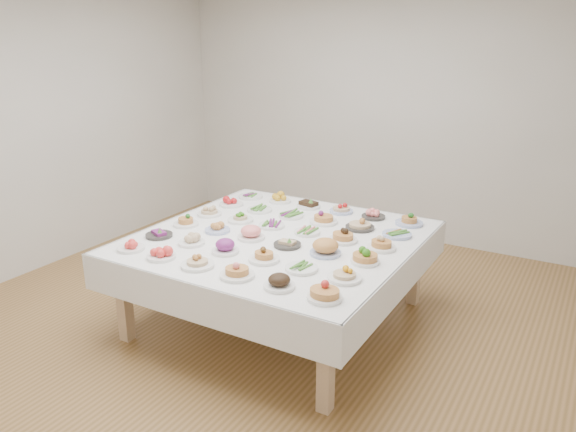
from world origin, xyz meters
The scene contains 38 objects.
room_envelope centered at (0.00, 0.00, 1.83)m, with size 5.02×5.02×2.81m.
display_table centered at (0.21, 0.00, 0.68)m, with size 2.13×2.13×0.75m.
dish_0 centered at (-0.60, -0.81, 0.78)m, with size 0.20×0.20×0.08m.
dish_1 centered at (-0.29, -0.82, 0.79)m, with size 0.21×0.21×0.09m.
dish_2 centered at (0.03, -0.81, 0.80)m, with size 0.23×0.23×0.11m.
dish_3 centered at (0.37, -0.81, 0.81)m, with size 0.23×0.23×0.13m.
dish_4 centered at (0.71, -0.81, 0.80)m, with size 0.20×0.20×0.11m.
dish_5 centered at (1.03, -0.81, 0.82)m, with size 0.22×0.22×0.14m.
dish_6 centered at (-0.62, -0.49, 0.78)m, with size 0.21×0.21×0.09m.
dish_7 centered at (-0.28, -0.49, 0.79)m, with size 0.20×0.20×0.09m.
dish_8 centered at (0.05, -0.50, 0.80)m, with size 0.20×0.20×0.11m.
dish_9 centered at (0.38, -0.48, 0.80)m, with size 0.22×0.22×0.11m.
dish_10 centered at (0.69, -0.49, 0.77)m, with size 0.22×0.22×0.05m.
dish_11 centered at (1.01, -0.49, 0.81)m, with size 0.23×0.23×0.12m.
dish_12 centered at (-0.61, -0.17, 0.80)m, with size 0.21×0.21×0.11m.
dish_13 centered at (-0.29, -0.15, 0.78)m, with size 0.20×0.20×0.08m.
dish_14 centered at (0.05, -0.15, 0.81)m, with size 0.21×0.21×0.12m.
dish_15 centered at (0.38, -0.15, 0.78)m, with size 0.21×0.21×0.08m.
dish_16 centered at (0.71, -0.15, 0.82)m, with size 0.23×0.23×0.15m.
dish_17 centered at (1.02, -0.15, 0.81)m, with size 0.20×0.20×0.13m.
dish_18 centered at (-0.61, 0.16, 0.80)m, with size 0.21×0.21×0.12m.
dish_19 centered at (-0.28, 0.16, 0.80)m, with size 0.22×0.22×0.11m.
dish_20 centered at (0.04, 0.17, 0.77)m, with size 0.21×0.21×0.05m.
dish_21 centered at (0.37, 0.17, 0.77)m, with size 0.21×0.21×0.05m.
dish_22 centered at (0.70, 0.16, 0.81)m, with size 0.22×0.22×0.13m.
dish_23 centered at (1.02, 0.16, 0.80)m, with size 0.22×0.22×0.12m.
dish_24 centered at (-0.62, 0.50, 0.79)m, with size 0.22×0.22×0.10m.
dish_25 centered at (-0.29, 0.49, 0.78)m, with size 0.22×0.22×0.06m.
dish_26 centered at (0.04, 0.48, 0.78)m, with size 0.21×0.21×0.06m.
dish_27 centered at (0.37, 0.48, 0.82)m, with size 0.25×0.24×0.14m.
dish_28 centered at (0.70, 0.50, 0.81)m, with size 0.26×0.26×0.14m.
dish_29 centered at (1.03, 0.49, 0.77)m, with size 0.24×0.23×0.06m.
dish_30 centered at (-0.61, 0.81, 0.77)m, with size 0.23×0.23×0.05m.
dish_31 centered at (-0.28, 0.83, 0.79)m, with size 0.21×0.21×0.10m.
dish_32 centered at (0.04, 0.81, 0.79)m, with size 0.22×0.22×0.10m.
dish_33 centered at (0.37, 0.83, 0.80)m, with size 0.21×0.21×0.11m.
dish_34 centered at (0.69, 0.83, 0.78)m, with size 0.20×0.20×0.08m.
dish_35 centered at (1.02, 0.81, 0.81)m, with size 0.23×0.23×0.13m.
Camera 1 is at (2.41, -3.61, 2.31)m, focal length 35.00 mm.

